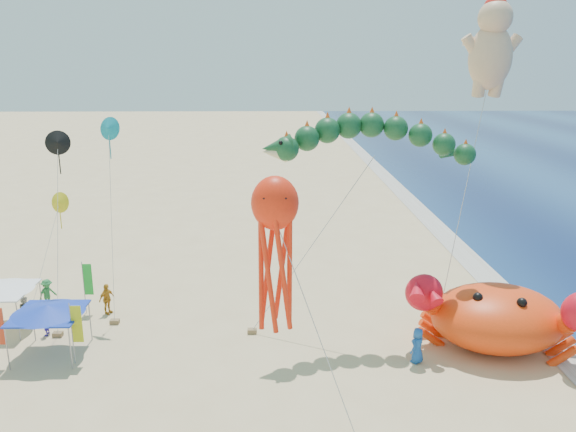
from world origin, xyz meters
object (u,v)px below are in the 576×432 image
(dragon_kite, at_px, (372,146))
(cherub_kite, at_px, (492,45))
(crab_inflatable, at_px, (498,316))
(canopy_blue, at_px, (48,310))
(octopus_kite, at_px, (276,242))

(dragon_kite, xyz_separation_m, cherub_kite, (7.14, 3.85, 5.05))
(crab_inflatable, relative_size, cherub_kite, 0.51)
(dragon_kite, distance_m, canopy_blue, 18.19)
(octopus_kite, xyz_separation_m, canopy_blue, (-11.33, 6.37, -5.46))
(cherub_kite, bearing_deg, octopus_kite, -133.72)
(crab_inflatable, xyz_separation_m, cherub_kite, (0.71, 6.07, 13.50))
(crab_inflatable, bearing_deg, canopy_blue, -179.52)
(dragon_kite, xyz_separation_m, octopus_kite, (-4.93, -8.77, -2.32))
(crab_inflatable, distance_m, canopy_blue, 22.71)
(crab_inflatable, relative_size, octopus_kite, 0.88)
(dragon_kite, relative_size, canopy_blue, 3.41)
(crab_inflatable, bearing_deg, octopus_kite, -150.03)
(octopus_kite, height_order, canopy_blue, octopus_kite)
(octopus_kite, bearing_deg, canopy_blue, 150.67)
(dragon_kite, height_order, canopy_blue, dragon_kite)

